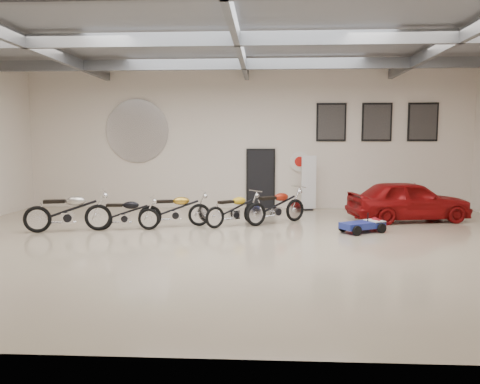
# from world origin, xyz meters

# --- Properties ---
(floor) EXTENTS (16.00, 12.00, 0.01)m
(floor) POSITION_xyz_m (0.00, 0.00, 0.00)
(floor) COLOR tan
(floor) RESTS_ON ground
(ceiling) EXTENTS (16.00, 12.00, 0.01)m
(ceiling) POSITION_xyz_m (0.00, 0.00, 5.00)
(ceiling) COLOR slate
(ceiling) RESTS_ON back_wall
(back_wall) EXTENTS (16.00, 0.02, 5.00)m
(back_wall) POSITION_xyz_m (0.00, 6.00, 2.50)
(back_wall) COLOR silver
(back_wall) RESTS_ON floor
(ceiling_beams) EXTENTS (15.80, 11.80, 0.32)m
(ceiling_beams) POSITION_xyz_m (0.00, 0.00, 4.75)
(ceiling_beams) COLOR #5B5E63
(ceiling_beams) RESTS_ON ceiling
(door) EXTENTS (0.92, 0.08, 2.10)m
(door) POSITION_xyz_m (0.50, 5.95, 1.05)
(door) COLOR black
(door) RESTS_ON back_wall
(logo_plaque) EXTENTS (2.30, 0.06, 1.16)m
(logo_plaque) POSITION_xyz_m (-4.00, 5.95, 2.80)
(logo_plaque) COLOR silver
(logo_plaque) RESTS_ON back_wall
(poster_left) EXTENTS (1.05, 0.08, 1.35)m
(poster_left) POSITION_xyz_m (3.00, 5.96, 3.10)
(poster_left) COLOR black
(poster_left) RESTS_ON back_wall
(poster_mid) EXTENTS (1.05, 0.08, 1.35)m
(poster_mid) POSITION_xyz_m (4.60, 5.96, 3.10)
(poster_mid) COLOR black
(poster_mid) RESTS_ON back_wall
(poster_right) EXTENTS (1.05, 0.08, 1.35)m
(poster_right) POSITION_xyz_m (6.20, 5.96, 3.10)
(poster_right) COLOR black
(poster_right) RESTS_ON back_wall
(oil_sign) EXTENTS (0.72, 0.10, 0.72)m
(oil_sign) POSITION_xyz_m (1.90, 5.95, 1.70)
(oil_sign) COLOR white
(oil_sign) RESTS_ON back_wall
(banner_stand) EXTENTS (0.55, 0.31, 1.91)m
(banner_stand) POSITION_xyz_m (2.19, 5.50, 0.95)
(banner_stand) COLOR white
(banner_stand) RESTS_ON floor
(motorcycle_silver) EXTENTS (2.33, 1.24, 1.16)m
(motorcycle_silver) POSITION_xyz_m (-4.63, 1.19, 0.58)
(motorcycle_silver) COLOR silver
(motorcycle_silver) RESTS_ON floor
(motorcycle_black) EXTENTS (1.88, 0.71, 0.96)m
(motorcycle_black) POSITION_xyz_m (-3.17, 1.51, 0.48)
(motorcycle_black) COLOR silver
(motorcycle_black) RESTS_ON floor
(motorcycle_gold) EXTENTS (2.09, 1.21, 1.04)m
(motorcycle_gold) POSITION_xyz_m (-1.89, 2.00, 0.52)
(motorcycle_gold) COLOR silver
(motorcycle_gold) RESTS_ON floor
(motorcycle_yellow) EXTENTS (1.85, 1.69, 1.00)m
(motorcycle_yellow) POSITION_xyz_m (-0.23, 2.28, 0.50)
(motorcycle_yellow) COLOR silver
(motorcycle_yellow) RESTS_ON floor
(motorcycle_red) EXTENTS (2.06, 1.79, 1.09)m
(motorcycle_red) POSITION_xyz_m (0.99, 2.72, 0.55)
(motorcycle_red) COLOR silver
(motorcycle_red) RESTS_ON floor
(go_kart) EXTENTS (1.60, 1.28, 0.53)m
(go_kart) POSITION_xyz_m (3.36, 1.53, 0.27)
(go_kart) COLOR navy
(go_kart) RESTS_ON floor
(vintage_car) EXTENTS (2.11, 3.87, 1.25)m
(vintage_car) POSITION_xyz_m (5.04, 3.46, 0.62)
(vintage_car) COLOR maroon
(vintage_car) RESTS_ON floor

